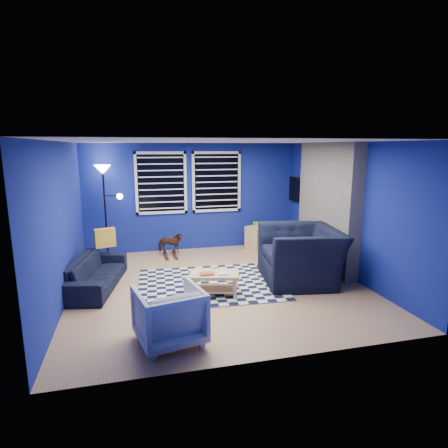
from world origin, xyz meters
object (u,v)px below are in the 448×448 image
(armchair_bent, at_px, (169,315))
(floor_lamp, at_px, (105,182))
(sofa, at_px, (95,273))
(cabinet, at_px, (261,237))
(coffee_table, at_px, (214,279))
(armchair_big, at_px, (301,255))
(tv, at_px, (299,190))
(rocking_horse, at_px, (170,243))

(armchair_bent, height_order, floor_lamp, floor_lamp)
(sofa, height_order, cabinet, cabinet)
(sofa, relative_size, coffee_table, 2.08)
(armchair_big, bearing_deg, floor_lamp, -115.46)
(tv, relative_size, sofa, 0.54)
(armchair_bent, xyz_separation_m, cabinet, (2.59, 3.89, -0.08))
(armchair_bent, bearing_deg, coffee_table, -135.35)
(rocking_horse, distance_m, cabinet, 2.19)
(rocking_horse, bearing_deg, armchair_big, -119.59)
(armchair_big, relative_size, armchair_bent, 1.88)
(armchair_bent, xyz_separation_m, rocking_horse, (0.40, 3.77, -0.06))
(sofa, xyz_separation_m, floor_lamp, (0.14, 1.82, 1.40))
(tv, relative_size, coffee_table, 1.13)
(sofa, bearing_deg, cabinet, -53.82)
(tv, relative_size, rocking_horse, 1.79)
(armchair_big, bearing_deg, rocking_horse, -125.79)
(cabinet, bearing_deg, coffee_table, -145.95)
(sofa, relative_size, armchair_big, 1.22)
(tv, relative_size, armchair_bent, 1.25)
(armchair_big, distance_m, rocking_horse, 3.02)
(armchair_big, relative_size, rocking_horse, 2.68)
(floor_lamp, bearing_deg, coffee_table, -55.84)
(tv, xyz_separation_m, rocking_horse, (-3.08, -0.04, -1.09))
(rocking_horse, relative_size, cabinet, 0.71)
(armchair_big, bearing_deg, armchair_bent, -48.35)
(armchair_bent, distance_m, rocking_horse, 3.79)
(rocking_horse, xyz_separation_m, coffee_table, (0.47, -2.41, -0.03))
(tv, bearing_deg, cabinet, 175.20)
(sofa, distance_m, floor_lamp, 2.30)
(armchair_bent, distance_m, floor_lamp, 4.32)
(sofa, bearing_deg, armchair_big, -87.06)
(rocking_horse, bearing_deg, armchair_bent, -171.30)
(cabinet, bearing_deg, floor_lamp, 156.11)
(armchair_bent, distance_m, cabinet, 4.67)
(rocking_horse, xyz_separation_m, floor_lamp, (-1.33, 0.25, 1.36))
(armchair_big, relative_size, floor_lamp, 0.74)
(tv, xyz_separation_m, armchair_big, (-0.93, -2.15, -0.91))
(tv, height_order, armchair_bent, tv)
(tv, bearing_deg, armchair_bent, -132.45)
(armchair_bent, bearing_deg, sofa, -76.69)
(armchair_bent, height_order, rocking_horse, armchair_bent)
(tv, xyz_separation_m, armchair_bent, (-3.49, -3.81, -1.04))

